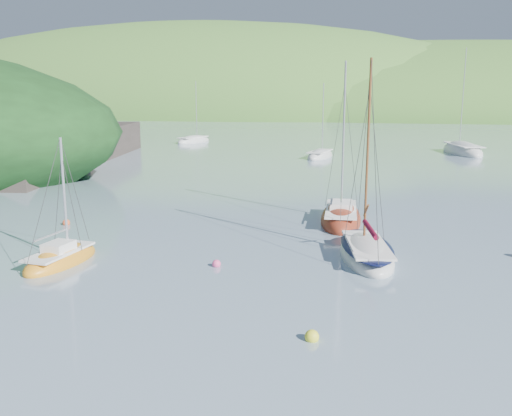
% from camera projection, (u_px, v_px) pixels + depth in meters
% --- Properties ---
extents(ground, '(700.00, 700.00, 0.00)m').
position_uv_depth(ground, '(215.00, 304.00, 21.35)').
color(ground, gray).
rests_on(ground, ground).
extents(shoreline_hills, '(690.00, 135.00, 56.00)m').
position_uv_depth(shoreline_hills, '(345.00, 112.00, 187.60)').
color(shoreline_hills, '#3F772D').
rests_on(shoreline_hills, ground).
extents(daysailer_white, '(3.66, 6.84, 9.97)m').
position_uv_depth(daysailer_white, '(366.00, 253.00, 27.12)').
color(daysailer_white, silver).
rests_on(daysailer_white, ground).
extents(sloop_red, '(2.94, 7.14, 10.32)m').
position_uv_depth(sloop_red, '(341.00, 218.00, 34.40)').
color(sloop_red, maroon).
rests_on(sloop_red, ground).
extents(sailboat_yellow, '(2.25, 4.88, 6.30)m').
position_uv_depth(sailboat_yellow, '(61.00, 260.00, 26.32)').
color(sailboat_yellow, orange).
rests_on(sailboat_yellow, ground).
extents(distant_sloop_a, '(3.34, 6.77, 9.25)m').
position_uv_depth(distant_sloop_a, '(320.00, 156.00, 66.15)').
color(distant_sloop_a, silver).
rests_on(distant_sloop_a, ground).
extents(distant_sloop_b, '(5.68, 10.23, 13.82)m').
position_uv_depth(distant_sloop_b, '(462.00, 152.00, 70.25)').
color(distant_sloop_b, silver).
rests_on(distant_sloop_b, ground).
extents(distant_sloop_c, '(4.44, 7.23, 9.73)m').
position_uv_depth(distant_sloop_c, '(194.00, 141.00, 84.46)').
color(distant_sloop_c, silver).
rests_on(distant_sloop_c, ground).
extents(mooring_buoys, '(25.11, 12.72, 0.48)m').
position_uv_depth(mooring_buoys, '(289.00, 263.00, 25.99)').
color(mooring_buoys, yellow).
rests_on(mooring_buoys, ground).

